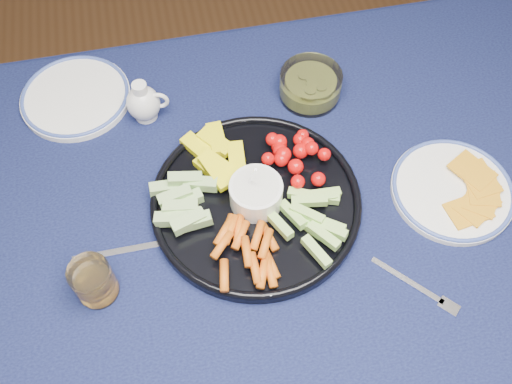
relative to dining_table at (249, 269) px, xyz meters
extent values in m
plane|color=#55351D|center=(0.00, 0.00, -0.66)|extent=(4.00, 4.00, 0.00)
cylinder|color=#50331A|center=(0.72, 0.42, -0.31)|extent=(0.07, 0.07, 0.70)
cube|color=#50331A|center=(0.00, 0.00, 0.06)|extent=(1.60, 1.00, 0.04)
cube|color=black|center=(0.00, 0.00, 0.08)|extent=(1.66, 1.06, 0.01)
cube|color=black|center=(0.00, 0.53, -0.06)|extent=(1.66, 0.01, 0.30)
cylinder|color=black|center=(0.03, 0.08, 0.10)|extent=(0.37, 0.37, 0.02)
torus|color=black|center=(0.03, 0.08, 0.11)|extent=(0.38, 0.38, 0.01)
cylinder|color=white|center=(0.03, 0.08, 0.13)|extent=(0.09, 0.09, 0.05)
cylinder|color=silver|center=(0.03, 0.08, 0.15)|extent=(0.08, 0.08, 0.01)
cylinder|color=white|center=(-0.14, 0.33, 0.09)|extent=(0.04, 0.04, 0.01)
ellipsoid|color=white|center=(-0.14, 0.33, 0.13)|extent=(0.07, 0.07, 0.07)
cylinder|color=white|center=(-0.14, 0.33, 0.16)|extent=(0.03, 0.03, 0.03)
torus|color=white|center=(-0.11, 0.32, 0.13)|extent=(0.04, 0.02, 0.04)
torus|color=#3B51A6|center=(-0.14, 0.33, 0.15)|extent=(0.03, 0.03, 0.00)
cylinder|color=white|center=(0.19, 0.31, 0.12)|extent=(0.12, 0.12, 0.06)
cylinder|color=olive|center=(0.19, 0.31, 0.11)|extent=(0.10, 0.10, 0.03)
cylinder|color=white|center=(0.39, 0.03, 0.09)|extent=(0.22, 0.22, 0.01)
torus|color=#3B51A6|center=(0.39, 0.03, 0.10)|extent=(0.22, 0.22, 0.01)
cylinder|color=white|center=(-0.26, -0.03, 0.13)|extent=(0.07, 0.07, 0.08)
cylinder|color=gold|center=(-0.26, -0.03, 0.11)|extent=(0.06, 0.06, 0.04)
cube|color=white|center=(-0.22, 0.04, 0.09)|extent=(0.16, 0.01, 0.00)
cube|color=white|center=(-0.13, 0.04, 0.09)|extent=(0.04, 0.03, 0.00)
cube|color=white|center=(0.25, -0.11, 0.09)|extent=(0.10, 0.11, 0.00)
cube|color=white|center=(0.30, -0.17, 0.09)|extent=(0.04, 0.04, 0.00)
cylinder|color=white|center=(-0.27, 0.40, 0.09)|extent=(0.22, 0.22, 0.01)
torus|color=#3B51A6|center=(-0.27, 0.40, 0.10)|extent=(0.22, 0.22, 0.01)
camera|label=1|loc=(-0.08, -0.42, 0.98)|focal=40.00mm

